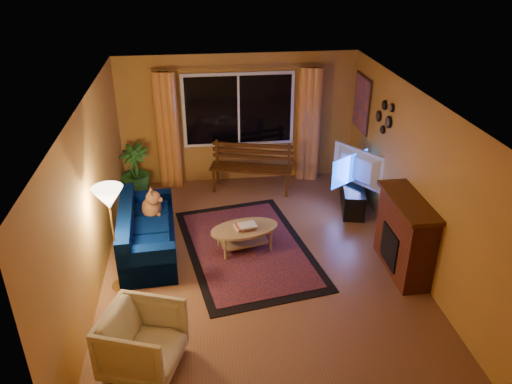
{
  "coord_description": "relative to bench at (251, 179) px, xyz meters",
  "views": [
    {
      "loc": [
        -0.8,
        -6.12,
        4.35
      ],
      "look_at": [
        0.0,
        0.3,
        1.05
      ],
      "focal_mm": 35.0,
      "sensor_mm": 36.0,
      "label": 1
    }
  ],
  "objects": [
    {
      "name": "floor",
      "position": [
        -0.18,
        -2.44,
        -0.24
      ],
      "size": [
        4.5,
        6.0,
        0.02
      ],
      "primitive_type": "cube",
      "color": "brown",
      "rests_on": "ground"
    },
    {
      "name": "ceiling",
      "position": [
        -0.18,
        -2.44,
        2.28
      ],
      "size": [
        4.5,
        6.0,
        0.02
      ],
      "primitive_type": "cube",
      "color": "white",
      "rests_on": "ground"
    },
    {
      "name": "wall_back",
      "position": [
        -0.18,
        0.57,
        1.02
      ],
      "size": [
        4.5,
        0.02,
        2.5
      ],
      "primitive_type": "cube",
      "color": "#C18335",
      "rests_on": "ground"
    },
    {
      "name": "wall_left",
      "position": [
        -2.44,
        -2.44,
        1.02
      ],
      "size": [
        0.02,
        6.0,
        2.5
      ],
      "primitive_type": "cube",
      "color": "#C18335",
      "rests_on": "ground"
    },
    {
      "name": "wall_right",
      "position": [
        2.08,
        -2.44,
        1.02
      ],
      "size": [
        0.02,
        6.0,
        2.5
      ],
      "primitive_type": "cube",
      "color": "#C18335",
      "rests_on": "ground"
    },
    {
      "name": "window",
      "position": [
        -0.18,
        0.51,
        1.22
      ],
      "size": [
        2.0,
        0.02,
        1.3
      ],
      "primitive_type": "cube",
      "color": "black",
      "rests_on": "wall_back"
    },
    {
      "name": "curtain_rod",
      "position": [
        -0.18,
        0.46,
        2.02
      ],
      "size": [
        3.2,
        0.03,
        0.03
      ],
      "primitive_type": "cylinder",
      "rotation": [
        0.0,
        1.57,
        0.0
      ],
      "color": "#BF8C3F",
      "rests_on": "wall_back"
    },
    {
      "name": "curtain_left",
      "position": [
        -1.53,
        0.44,
        0.89
      ],
      "size": [
        0.36,
        0.36,
        2.24
      ],
      "primitive_type": "cylinder",
      "color": "orange",
      "rests_on": "ground"
    },
    {
      "name": "curtain_right",
      "position": [
        1.17,
        0.44,
        0.89
      ],
      "size": [
        0.36,
        0.36,
        2.24
      ],
      "primitive_type": "cylinder",
      "color": "orange",
      "rests_on": "ground"
    },
    {
      "name": "bench",
      "position": [
        0.0,
        0.0,
        0.0
      ],
      "size": [
        1.61,
        0.85,
        0.46
      ],
      "primitive_type": "cube",
      "rotation": [
        0.0,
        0.0,
        -0.27
      ],
      "color": "#3B1B07",
      "rests_on": "ground"
    },
    {
      "name": "potted_plant",
      "position": [
        -2.17,
        0.1,
        0.26
      ],
      "size": [
        0.7,
        0.7,
        0.99
      ],
      "primitive_type": "imported",
      "rotation": [
        0.0,
        0.0,
        -0.32
      ],
      "color": "#235B1E",
      "rests_on": "ground"
    },
    {
      "name": "sofa",
      "position": [
        -1.81,
        -1.91,
        0.15
      ],
      "size": [
        0.91,
        1.91,
        0.76
      ],
      "primitive_type": "cube",
      "rotation": [
        0.0,
        0.0,
        0.06
      ],
      "color": "#000E37",
      "rests_on": "ground"
    },
    {
      "name": "dog",
      "position": [
        -1.76,
        -1.49,
        0.37
      ],
      "size": [
        0.38,
        0.47,
        0.46
      ],
      "primitive_type": null,
      "rotation": [
        0.0,
        0.0,
        -0.19
      ],
      "color": "brown",
      "rests_on": "sofa"
    },
    {
      "name": "armchair",
      "position": [
        -1.71,
        -4.27,
        0.18
      ],
      "size": [
        0.97,
        1.01,
        0.82
      ],
      "primitive_type": "imported",
      "rotation": [
        0.0,
        0.0,
        1.23
      ],
      "color": "beige",
      "rests_on": "ground"
    },
    {
      "name": "floor_lamp",
      "position": [
        -2.15,
        -2.74,
        0.54
      ],
      "size": [
        0.32,
        0.32,
        1.55
      ],
      "primitive_type": "cylinder",
      "rotation": [
        0.0,
        0.0,
        0.31
      ],
      "color": "#BF8C3F",
      "rests_on": "ground"
    },
    {
      "name": "rug",
      "position": [
        -0.3,
        -2.01,
        -0.22
      ],
      "size": [
        2.28,
        3.13,
        0.02
      ],
      "primitive_type": "cube",
      "rotation": [
        0.0,
        0.0,
        0.17
      ],
      "color": "maroon",
      "rests_on": "ground"
    },
    {
      "name": "coffee_table",
      "position": [
        -0.34,
        -2.02,
        -0.04
      ],
      "size": [
        1.26,
        1.26,
        0.39
      ],
      "primitive_type": "cylinder",
      "rotation": [
        0.0,
        0.0,
        0.21
      ],
      "color": "#A88455",
      "rests_on": "ground"
    },
    {
      "name": "tv_console",
      "position": [
        1.72,
        -0.93,
        -0.01
      ],
      "size": [
        0.59,
        1.13,
        0.45
      ],
      "primitive_type": "cube",
      "rotation": [
        0.0,
        0.0,
        -0.22
      ],
      "color": "black",
      "rests_on": "ground"
    },
    {
      "name": "television",
      "position": [
        1.72,
        -0.93,
        0.54
      ],
      "size": [
        0.75,
        1.02,
        0.65
      ],
      "primitive_type": "imported",
      "rotation": [
        0.0,
        0.0,
        2.16
      ],
      "color": "black",
      "rests_on": "tv_console"
    },
    {
      "name": "fireplace",
      "position": [
        1.87,
        -2.84,
        0.32
      ],
      "size": [
        0.4,
        1.2,
        1.1
      ],
      "primitive_type": "cube",
      "color": "maroon",
      "rests_on": "ground"
    },
    {
      "name": "mirror_cluster",
      "position": [
        2.03,
        -1.14,
        1.57
      ],
      "size": [
        0.06,
        0.6,
        0.56
      ],
      "primitive_type": null,
      "color": "black",
      "rests_on": "wall_right"
    },
    {
      "name": "painting",
      "position": [
        2.04,
        0.01,
        1.42
      ],
      "size": [
        0.04,
        0.76,
        0.96
      ],
      "primitive_type": "cube",
      "color": "#EA4C16",
      "rests_on": "wall_right"
    }
  ]
}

